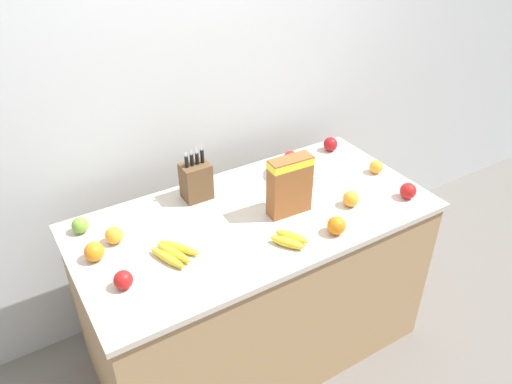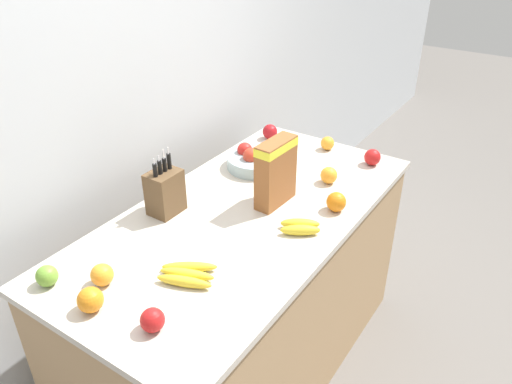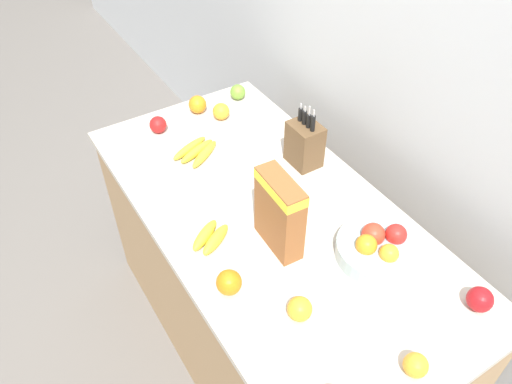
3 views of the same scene
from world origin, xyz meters
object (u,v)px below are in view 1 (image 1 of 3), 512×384
at_px(apple_front, 80,225).
at_px(orange_front_right, 114,235).
at_px(apple_leftmost, 408,191).
at_px(apple_by_knife_block, 330,144).
at_px(orange_back_center, 351,199).
at_px(cereal_box, 290,183).
at_px(orange_near_bowl, 376,167).
at_px(apple_near_bananas, 123,280).
at_px(banana_bunch_right, 290,239).
at_px(banana_bunch_left, 173,253).
at_px(fruit_bowl, 297,169).
at_px(knife_block, 196,181).
at_px(orange_front_center, 94,252).
at_px(orange_front_left, 336,226).

distance_m(apple_front, orange_front_right, 0.19).
bearing_deg(apple_leftmost, apple_by_knife_block, 91.64).
bearing_deg(orange_back_center, apple_front, 158.00).
bearing_deg(apple_front, orange_front_right, -55.06).
relative_size(cereal_box, orange_front_right, 3.72).
xyz_separation_m(cereal_box, orange_near_bowl, (0.61, 0.05, -0.12)).
xyz_separation_m(apple_near_bananas, apple_by_knife_block, (1.40, 0.47, 0.00)).
xyz_separation_m(cereal_box, banana_bunch_right, (-0.13, -0.20, -0.14)).
bearing_deg(orange_front_right, banana_bunch_left, -50.55).
distance_m(apple_near_bananas, apple_leftmost, 1.43).
distance_m(fruit_bowl, orange_back_center, 0.38).
distance_m(knife_block, fruit_bowl, 0.56).
bearing_deg(apple_front, orange_front_center, -90.01).
height_order(apple_by_knife_block, orange_back_center, apple_by_knife_block).
distance_m(fruit_bowl, apple_front, 1.13).
xyz_separation_m(knife_block, orange_back_center, (0.61, -0.46, -0.06)).
distance_m(knife_block, orange_front_right, 0.49).
relative_size(knife_block, orange_front_right, 3.62).
relative_size(banana_bunch_left, orange_back_center, 2.87).
distance_m(banana_bunch_right, orange_near_bowl, 0.79).
bearing_deg(orange_front_left, cereal_box, 109.14).
bearing_deg(apple_front, fruit_bowl, -5.35).
height_order(apple_leftmost, orange_front_center, orange_front_center).
relative_size(apple_near_bananas, apple_leftmost, 0.94).
bearing_deg(orange_back_center, apple_by_knife_block, 61.35).
relative_size(orange_front_left, orange_front_center, 1.00).
distance_m(cereal_box, orange_front_left, 0.29).
xyz_separation_m(apple_near_bananas, orange_front_left, (0.93, -0.17, 0.00)).
xyz_separation_m(cereal_box, orange_back_center, (0.29, -0.12, -0.12)).
xyz_separation_m(knife_block, orange_front_center, (-0.57, -0.20, -0.06)).
height_order(orange_front_left, orange_front_center, same).
bearing_deg(apple_near_bananas, orange_front_left, -10.08).
bearing_deg(knife_block, fruit_bowl, -8.89).
relative_size(banana_bunch_right, orange_near_bowl, 2.50).
distance_m(knife_block, orange_front_left, 0.72).
xyz_separation_m(cereal_box, orange_front_center, (-0.89, 0.14, -0.12)).
xyz_separation_m(apple_front, orange_back_center, (1.18, -0.48, 0.00)).
distance_m(apple_by_knife_block, orange_back_center, 0.57).
relative_size(banana_bunch_right, orange_front_right, 2.27).
relative_size(orange_back_center, orange_front_right, 1.00).
bearing_deg(orange_near_bowl, cereal_box, -174.96).
xyz_separation_m(fruit_bowl, orange_near_bowl, (0.38, -0.20, -0.00)).
bearing_deg(orange_front_center, orange_front_left, -21.70).
relative_size(banana_bunch_right, apple_by_knife_block, 2.19).
bearing_deg(orange_near_bowl, apple_leftmost, -97.24).
height_order(knife_block, banana_bunch_right, knife_block).
distance_m(apple_front, orange_front_left, 1.16).
height_order(fruit_bowl, apple_leftmost, fruit_bowl).
bearing_deg(banana_bunch_left, apple_leftmost, -9.54).
distance_m(apple_by_knife_block, orange_front_left, 0.79).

